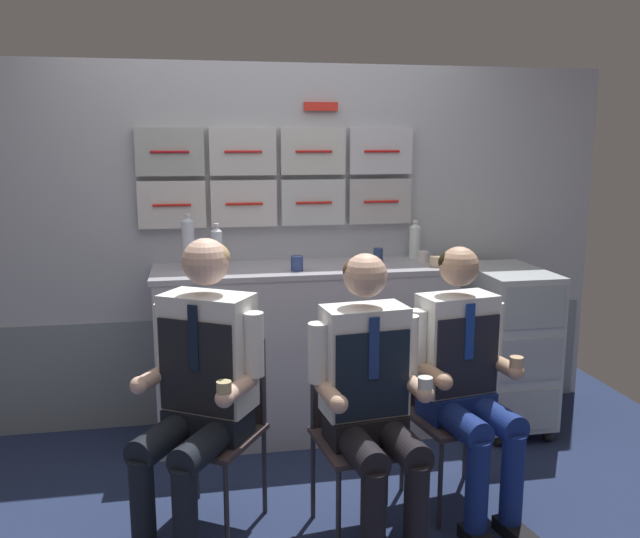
{
  "coord_description": "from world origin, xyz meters",
  "views": [
    {
      "loc": [
        -0.44,
        -2.63,
        1.7
      ],
      "look_at": [
        0.11,
        0.31,
        1.13
      ],
      "focal_mm": 37.68,
      "sensor_mm": 36.0,
      "label": 1
    }
  ],
  "objects": [
    {
      "name": "galley_bulkhead",
      "position": [
        0.0,
        1.37,
        1.07
      ],
      "size": [
        4.2,
        0.14,
        2.15
      ],
      "color": "#B4B8C1",
      "rests_on": "ground"
    },
    {
      "name": "galley_counter",
      "position": [
        0.17,
        1.09,
        0.5
      ],
      "size": [
        1.72,
        0.53,
        1.0
      ],
      "color": "#B6B6C0",
      "rests_on": "ground"
    },
    {
      "name": "service_trolley",
      "position": [
        1.37,
        0.95,
        0.51
      ],
      "size": [
        0.4,
        0.65,
        0.96
      ],
      "color": "black",
      "rests_on": "ground"
    },
    {
      "name": "folding_chair_left",
      "position": [
        -0.36,
        0.25,
        0.51
      ],
      "size": [
        0.55,
        0.55,
        0.84
      ],
      "color": "#2D2D33",
      "rests_on": "ground"
    },
    {
      "name": "crew_member_left",
      "position": [
        -0.44,
        0.11,
        0.72
      ],
      "size": [
        0.63,
        0.72,
        1.3
      ],
      "color": "black",
      "rests_on": "ground"
    },
    {
      "name": "folding_chair_right",
      "position": [
        0.24,
        0.08,
        0.51
      ],
      "size": [
        0.44,
        0.44,
        0.84
      ],
      "color": "#2D2D33",
      "rests_on": "ground"
    },
    {
      "name": "crew_member_right",
      "position": [
        0.26,
        -0.08,
        0.68
      ],
      "size": [
        0.49,
        0.63,
        1.25
      ],
      "color": "black",
      "rests_on": "ground"
    },
    {
      "name": "folding_chair_by_counter",
      "position": [
        0.71,
        0.25,
        0.51
      ],
      "size": [
        0.46,
        0.46,
        0.84
      ],
      "color": "#2D2D33",
      "rests_on": "ground"
    },
    {
      "name": "crew_member_by_counter",
      "position": [
        0.74,
        0.09,
        0.68
      ],
      "size": [
        0.49,
        0.63,
        1.24
      ],
      "color": "black",
      "rests_on": "ground"
    },
    {
      "name": "water_bottle_tall",
      "position": [
        -0.33,
        1.01,
        1.12
      ],
      "size": [
        0.06,
        0.06,
        0.27
      ],
      "color": "silver",
      "rests_on": "galley_counter"
    },
    {
      "name": "water_bottle_blue_cap",
      "position": [
        0.89,
        1.26,
        1.11
      ],
      "size": [
        0.07,
        0.07,
        0.23
      ],
      "color": "silver",
      "rests_on": "galley_counter"
    },
    {
      "name": "water_bottle_short",
      "position": [
        -0.48,
        1.13,
        1.15
      ],
      "size": [
        0.07,
        0.07,
        0.31
      ],
      "color": "silver",
      "rests_on": "galley_counter"
    },
    {
      "name": "coffee_cup_spare",
      "position": [
        0.63,
        1.16,
        1.04
      ],
      "size": [
        0.06,
        0.06,
        0.08
      ],
      "color": "navy",
      "rests_on": "galley_counter"
    },
    {
      "name": "coffee_cup_white",
      "position": [
        0.89,
        1.11,
        1.03
      ],
      "size": [
        0.07,
        0.07,
        0.06
      ],
      "color": "silver",
      "rests_on": "galley_counter"
    },
    {
      "name": "espresso_cup_small",
      "position": [
        0.11,
        0.97,
        1.04
      ],
      "size": [
        0.07,
        0.07,
        0.08
      ],
      "color": "navy",
      "rests_on": "galley_counter"
    },
    {
      "name": "paper_cup_tan",
      "position": [
        0.91,
        0.95,
        1.03
      ],
      "size": [
        0.07,
        0.07,
        0.06
      ],
      "color": "tan",
      "rests_on": "galley_counter"
    }
  ]
}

